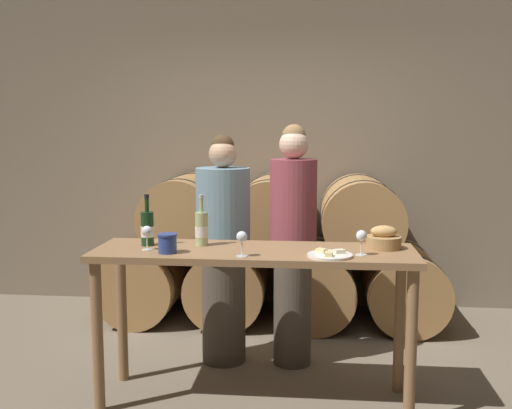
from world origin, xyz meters
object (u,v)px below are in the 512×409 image
(wine_glass_center, at_px, (361,237))
(cheese_plate, at_px, (330,255))
(wine_bottle_white, at_px, (202,228))
(person_left, at_px, (223,250))
(wine_glass_left, at_px, (242,238))
(person_right, at_px, (293,243))
(blue_crock, at_px, (167,242))
(bread_basket, at_px, (384,240))
(tasting_table, at_px, (254,273))
(wine_glass_far_left, at_px, (147,232))
(wine_bottle_red, at_px, (147,228))

(wine_glass_center, bearing_deg, cheese_plate, -163.73)
(wine_bottle_white, bearing_deg, person_left, 84.10)
(cheese_plate, height_order, wine_glass_center, wine_glass_center)
(wine_glass_left, bearing_deg, cheese_plate, 5.45)
(person_left, xyz_separation_m, person_right, (0.48, 0.00, 0.06))
(person_right, height_order, wine_bottle_white, person_right)
(blue_crock, bearing_deg, bread_basket, 11.41)
(blue_crock, relative_size, wine_glass_left, 0.80)
(person_right, bearing_deg, cheese_plate, -73.10)
(person_right, bearing_deg, wine_glass_left, -107.73)
(person_right, distance_m, wine_glass_left, 0.86)
(wine_glass_left, relative_size, wine_glass_center, 1.00)
(wine_glass_center, bearing_deg, bread_basket, 54.27)
(tasting_table, bearing_deg, person_left, 114.31)
(wine_bottle_white, height_order, wine_glass_far_left, wine_bottle_white)
(wine_glass_far_left, bearing_deg, bread_basket, 7.24)
(wine_bottle_red, relative_size, wine_bottle_white, 1.01)
(blue_crock, relative_size, wine_glass_center, 0.80)
(wine_bottle_red, xyz_separation_m, wine_glass_left, (0.60, -0.25, -0.00))
(wine_glass_far_left, height_order, wine_glass_center, same)
(blue_crock, distance_m, bread_basket, 1.26)
(wine_glass_center, bearing_deg, person_left, 141.52)
(cheese_plate, distance_m, wine_glass_far_left, 1.06)
(tasting_table, height_order, bread_basket, bread_basket)
(wine_glass_far_left, bearing_deg, person_right, 39.23)
(person_right, distance_m, wine_glass_far_left, 1.08)
(bread_basket, bearing_deg, wine_glass_center, -125.73)
(blue_crock, bearing_deg, person_left, 74.60)
(bread_basket, bearing_deg, person_left, 154.11)
(person_right, bearing_deg, wine_glass_center, -60.14)
(cheese_plate, bearing_deg, wine_glass_center, 16.27)
(person_right, relative_size, wine_glass_far_left, 11.68)
(wine_bottle_red, height_order, cheese_plate, wine_bottle_red)
(person_left, height_order, person_right, person_right)
(cheese_plate, xyz_separation_m, wine_glass_far_left, (-1.05, 0.08, 0.09))
(tasting_table, bearing_deg, person_right, 71.21)
(wine_bottle_red, bearing_deg, person_left, 55.34)
(wine_glass_center, bearing_deg, wine_glass_left, -171.62)
(person_left, bearing_deg, wine_glass_far_left, -117.14)
(person_left, height_order, blue_crock, person_left)
(wine_bottle_white, relative_size, bread_basket, 1.50)
(person_left, bearing_deg, wine_bottle_white, -95.90)
(person_left, xyz_separation_m, wine_glass_center, (0.88, -0.70, 0.24))
(blue_crock, xyz_separation_m, wine_glass_center, (1.09, 0.05, 0.04))
(tasting_table, height_order, wine_glass_far_left, wine_glass_far_left)
(tasting_table, distance_m, wine_glass_center, 0.66)
(person_right, relative_size, blue_crock, 14.67)
(person_left, height_order, wine_glass_center, person_left)
(cheese_plate, xyz_separation_m, wine_glass_left, (-0.48, -0.05, 0.09))
(tasting_table, distance_m, person_right, 0.64)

